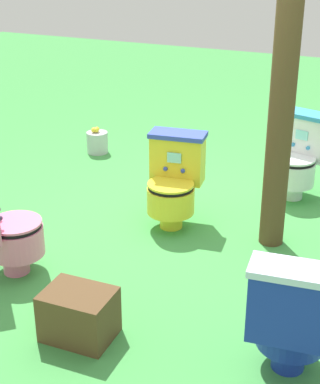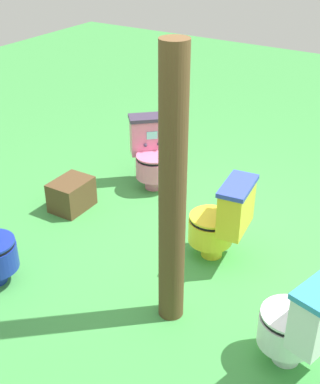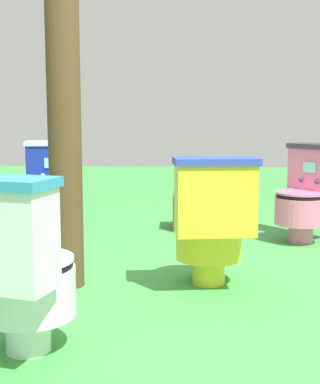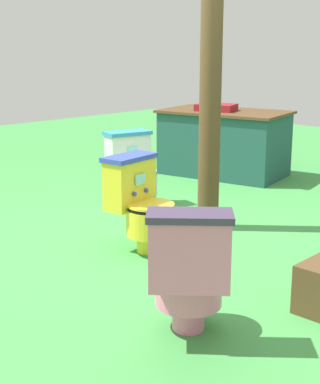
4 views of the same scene
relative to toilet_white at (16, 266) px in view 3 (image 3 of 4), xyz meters
name	(u,v)px [view 3 (image 3 of 4)]	position (x,y,z in m)	size (l,w,h in m)	color
ground	(197,287)	(0.93, -0.71, -0.37)	(14.00, 14.00, 0.00)	#429947
toilet_white	(16,266)	(0.00, 0.00, 0.00)	(0.58, 0.52, 0.73)	white
toilet_pink	(308,192)	(2.10, -1.55, 0.00)	(0.63, 0.63, 0.73)	pink
toilet_blue	(52,186)	(2.35, 0.45, 0.00)	(0.53, 0.45, 0.73)	#192D9E
toilet_yellow	(212,221)	(0.93, -0.78, 0.00)	(0.54, 0.46, 0.73)	yellow
wooden_post	(64,107)	(0.92, 0.01, 0.61)	(0.18, 0.18, 1.97)	brown
small_crate	(197,211)	(2.50, -0.73, -0.22)	(0.40, 0.30, 0.30)	brown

